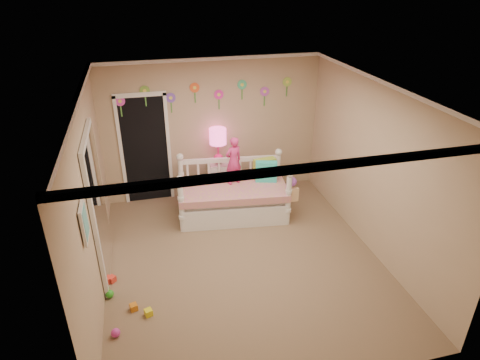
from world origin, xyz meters
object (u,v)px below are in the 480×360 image
object	(u,v)px
child	(233,161)
table_lamp	(218,141)
nightstand	(219,180)
daybed	(233,188)

from	to	relation	value
child	table_lamp	bearing A→B (deg)	-97.26
child	table_lamp	xyz separation A→B (m)	(-0.14, 0.64, 0.14)
nightstand	table_lamp	bearing A→B (deg)	8.37
daybed	table_lamp	size ratio (longest dim) A/B	2.76
nightstand	child	bearing A→B (deg)	-69.30
child	nightstand	bearing A→B (deg)	-97.26
table_lamp	child	bearing A→B (deg)	-77.68
child	nightstand	world-z (taller)	child
table_lamp	daybed	bearing A→B (deg)	-81.82
nightstand	daybed	bearing A→B (deg)	-73.45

